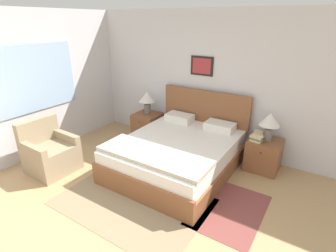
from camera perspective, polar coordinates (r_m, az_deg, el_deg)
The scene contains 14 objects.
wall_back at distance 5.01m, azimuth 10.92°, elevation 9.04°, with size 7.80×0.09×2.60m.
wall_left at distance 5.47m, azimuth -24.81°, elevation 8.55°, with size 0.08×5.69×2.60m.
area_rug_main at distance 3.91m, azimuth -7.72°, elevation -15.97°, with size 2.06×1.41×0.01m.
area_rug_bedside at distance 3.83m, azimuth 13.25°, elevation -17.31°, with size 0.86×1.20×0.01m.
bed at distance 4.48m, azimuth 2.06°, elevation -5.88°, with size 1.76×2.14×1.17m.
armchair at distance 4.87m, azimuth -24.27°, elevation -5.51°, with size 0.73×0.72×0.88m.
nightstand_near_window at distance 5.72m, azimuth -4.50°, elevation 0.14°, with size 0.53×0.54×0.53m.
nightstand_by_door at distance 4.78m, azimuth 20.06°, elevation -5.88°, with size 0.53×0.54×0.53m.
table_lamp_near_window at distance 5.55m, azimuth -4.57°, elevation 6.01°, with size 0.34×0.34×0.48m.
table_lamp_by_door at distance 4.56m, azimuth 21.29°, elevation 0.92°, with size 0.34×0.34×0.48m.
book_thick_bottom at distance 4.64m, azimuth 18.93°, elevation -2.72°, with size 0.22×0.29×0.03m.
book_hardcover_middle at distance 4.62m, azimuth 18.98°, elevation -2.38°, with size 0.15×0.21×0.03m.
book_novel_upper at distance 4.61m, azimuth 19.03°, elevation -1.98°, with size 0.23×0.27×0.04m.
book_slim_near_top at distance 4.60m, azimuth 19.09°, elevation -1.55°, with size 0.20×0.28×0.03m.
Camera 1 is at (1.80, -1.23, 2.40)m, focal length 28.00 mm.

